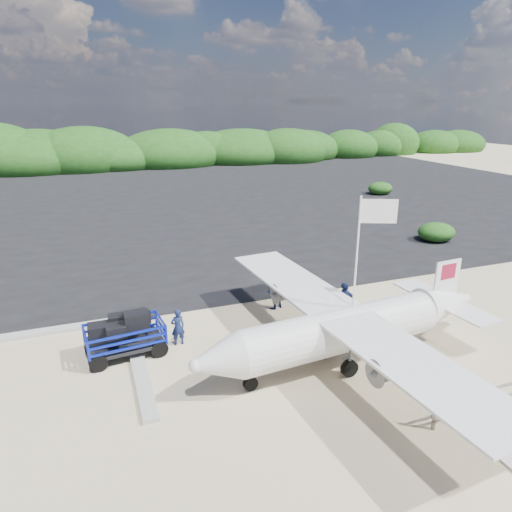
{
  "coord_description": "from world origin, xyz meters",
  "views": [
    {
      "loc": [
        -5.45,
        -13.31,
        8.87
      ],
      "look_at": [
        1.63,
        5.86,
        1.92
      ],
      "focal_mm": 32.0,
      "sensor_mm": 36.0,
      "label": 1
    }
  ],
  "objects_px": {
    "flagpole": "(349,359)",
    "crew_b": "(274,291)",
    "baggage_cart": "(127,356)",
    "signboard": "(303,363)",
    "aircraft_large": "(320,198)",
    "crew_a": "(178,327)",
    "crew_c": "(344,304)"
  },
  "relations": [
    {
      "from": "baggage_cart",
      "to": "crew_b",
      "type": "xyz_separation_m",
      "value": [
        6.63,
        1.9,
        0.82
      ]
    },
    {
      "from": "flagpole",
      "to": "crew_a",
      "type": "xyz_separation_m",
      "value": [
        -5.58,
        3.22,
        0.74
      ]
    },
    {
      "from": "baggage_cart",
      "to": "crew_a",
      "type": "height_order",
      "value": "crew_a"
    },
    {
      "from": "crew_b",
      "to": "crew_c",
      "type": "height_order",
      "value": "crew_c"
    },
    {
      "from": "baggage_cart",
      "to": "crew_c",
      "type": "bearing_deg",
      "value": -9.6
    },
    {
      "from": "baggage_cart",
      "to": "flagpole",
      "type": "xyz_separation_m",
      "value": [
        7.53,
        -3.06,
        0.0
      ]
    },
    {
      "from": "baggage_cart",
      "to": "crew_a",
      "type": "xyz_separation_m",
      "value": [
        1.95,
        0.16,
        0.74
      ]
    },
    {
      "from": "crew_a",
      "to": "crew_b",
      "type": "distance_m",
      "value": 4.99
    },
    {
      "from": "flagpole",
      "to": "crew_a",
      "type": "distance_m",
      "value": 6.48
    },
    {
      "from": "baggage_cart",
      "to": "flagpole",
      "type": "relative_size",
      "value": 0.5
    },
    {
      "from": "crew_a",
      "to": "crew_c",
      "type": "distance_m",
      "value": 6.84
    },
    {
      "from": "crew_a",
      "to": "crew_b",
      "type": "relative_size",
      "value": 0.9
    },
    {
      "from": "crew_b",
      "to": "crew_c",
      "type": "xyz_separation_m",
      "value": [
        2.12,
        -2.45,
        0.12
      ]
    },
    {
      "from": "flagpole",
      "to": "crew_b",
      "type": "bearing_deg",
      "value": 100.28
    },
    {
      "from": "flagpole",
      "to": "aircraft_large",
      "type": "height_order",
      "value": "flagpole"
    },
    {
      "from": "baggage_cart",
      "to": "crew_c",
      "type": "relative_size",
      "value": 1.6
    },
    {
      "from": "signboard",
      "to": "crew_a",
      "type": "bearing_deg",
      "value": 144.82
    },
    {
      "from": "flagpole",
      "to": "signboard",
      "type": "height_order",
      "value": "flagpole"
    },
    {
      "from": "aircraft_large",
      "to": "flagpole",
      "type": "bearing_deg",
      "value": 59.6
    },
    {
      "from": "crew_b",
      "to": "crew_c",
      "type": "relative_size",
      "value": 0.87
    },
    {
      "from": "crew_c",
      "to": "aircraft_large",
      "type": "distance_m",
      "value": 26.41
    },
    {
      "from": "crew_b",
      "to": "aircraft_large",
      "type": "relative_size",
      "value": 0.12
    },
    {
      "from": "flagpole",
      "to": "crew_a",
      "type": "height_order",
      "value": "flagpole"
    },
    {
      "from": "crew_b",
      "to": "baggage_cart",
      "type": "bearing_deg",
      "value": -3.11
    },
    {
      "from": "flagpole",
      "to": "crew_b",
      "type": "distance_m",
      "value": 5.11
    },
    {
      "from": "baggage_cart",
      "to": "aircraft_large",
      "type": "height_order",
      "value": "aircraft_large"
    },
    {
      "from": "signboard",
      "to": "crew_c",
      "type": "xyz_separation_m",
      "value": [
        2.88,
        2.15,
        0.93
      ]
    },
    {
      "from": "crew_b",
      "to": "crew_a",
      "type": "bearing_deg",
      "value": 1.36
    },
    {
      "from": "crew_b",
      "to": "aircraft_large",
      "type": "bearing_deg",
      "value": -141.65
    },
    {
      "from": "signboard",
      "to": "aircraft_large",
      "type": "xyz_separation_m",
      "value": [
        14.35,
        25.92,
        0.0
      ]
    },
    {
      "from": "signboard",
      "to": "crew_c",
      "type": "bearing_deg",
      "value": 37.65
    },
    {
      "from": "crew_a",
      "to": "crew_b",
      "type": "height_order",
      "value": "crew_b"
    }
  ]
}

